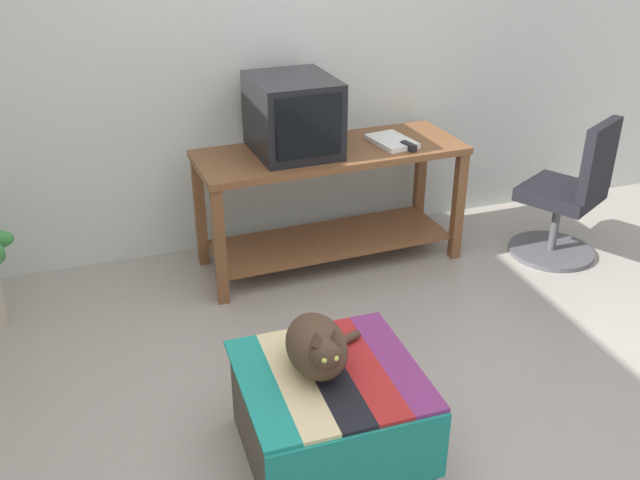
{
  "coord_description": "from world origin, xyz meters",
  "views": [
    {
      "loc": [
        -0.94,
        -2.03,
        2.1
      ],
      "look_at": [
        0.01,
        0.85,
        0.55
      ],
      "focal_mm": 39.66,
      "sensor_mm": 36.0,
      "label": 1
    }
  ],
  "objects_px": {
    "tv_monitor": "(293,116)",
    "stapler": "(409,146)",
    "keyboard": "(308,158)",
    "ottoman_with_blanket": "(329,413)",
    "book": "(392,141)",
    "desk": "(330,186)",
    "office_chair": "(569,199)",
    "cat": "(318,347)"
  },
  "relations": [
    {
      "from": "book",
      "to": "tv_monitor",
      "type": "bearing_deg",
      "value": 165.11
    },
    {
      "from": "ottoman_with_blanket",
      "to": "stapler",
      "type": "bearing_deg",
      "value": 55.61
    },
    {
      "from": "ottoman_with_blanket",
      "to": "tv_monitor",
      "type": "bearing_deg",
      "value": 78.27
    },
    {
      "from": "stapler",
      "to": "book",
      "type": "bearing_deg",
      "value": 97.57
    },
    {
      "from": "keyboard",
      "to": "stapler",
      "type": "bearing_deg",
      "value": -5.35
    },
    {
      "from": "desk",
      "to": "book",
      "type": "distance_m",
      "value": 0.44
    },
    {
      "from": "ottoman_with_blanket",
      "to": "stapler",
      "type": "xyz_separation_m",
      "value": [
        0.96,
        1.4,
        0.54
      ]
    },
    {
      "from": "tv_monitor",
      "to": "cat",
      "type": "distance_m",
      "value": 1.65
    },
    {
      "from": "cat",
      "to": "stapler",
      "type": "bearing_deg",
      "value": 56.39
    },
    {
      "from": "stapler",
      "to": "desk",
      "type": "bearing_deg",
      "value": 146.54
    },
    {
      "from": "desk",
      "to": "tv_monitor",
      "type": "height_order",
      "value": "tv_monitor"
    },
    {
      "from": "desk",
      "to": "office_chair",
      "type": "distance_m",
      "value": 1.44
    },
    {
      "from": "desk",
      "to": "cat",
      "type": "xyz_separation_m",
      "value": [
        -0.58,
        -1.52,
        0.02
      ]
    },
    {
      "from": "ottoman_with_blanket",
      "to": "cat",
      "type": "bearing_deg",
      "value": 141.17
    },
    {
      "from": "keyboard",
      "to": "ottoman_with_blanket",
      "type": "xyz_separation_m",
      "value": [
        -0.36,
        -1.42,
        -0.53
      ]
    },
    {
      "from": "book",
      "to": "stapler",
      "type": "relative_size",
      "value": 2.71
    },
    {
      "from": "stapler",
      "to": "cat",
      "type": "bearing_deg",
      "value": -139.57
    },
    {
      "from": "book",
      "to": "stapler",
      "type": "xyz_separation_m",
      "value": [
        0.05,
        -0.13,
        0.01
      ]
    },
    {
      "from": "book",
      "to": "ottoman_with_blanket",
      "type": "relative_size",
      "value": 0.43
    },
    {
      "from": "keyboard",
      "to": "stapler",
      "type": "relative_size",
      "value": 3.64
    },
    {
      "from": "stapler",
      "to": "tv_monitor",
      "type": "bearing_deg",
      "value": 150.41
    },
    {
      "from": "keyboard",
      "to": "stapler",
      "type": "xyz_separation_m",
      "value": [
        0.6,
        -0.02,
        0.01
      ]
    },
    {
      "from": "desk",
      "to": "keyboard",
      "type": "height_order",
      "value": "keyboard"
    },
    {
      "from": "tv_monitor",
      "to": "office_chair",
      "type": "relative_size",
      "value": 0.61
    },
    {
      "from": "book",
      "to": "ottoman_with_blanket",
      "type": "xyz_separation_m",
      "value": [
        -0.91,
        -1.53,
        -0.54
      ]
    },
    {
      "from": "tv_monitor",
      "to": "ottoman_with_blanket",
      "type": "relative_size",
      "value": 0.79
    },
    {
      "from": "desk",
      "to": "cat",
      "type": "relative_size",
      "value": 4.24
    },
    {
      "from": "tv_monitor",
      "to": "ottoman_with_blanket",
      "type": "xyz_separation_m",
      "value": [
        -0.33,
        -1.59,
        -0.73
      ]
    },
    {
      "from": "tv_monitor",
      "to": "office_chair",
      "type": "distance_m",
      "value": 1.74
    },
    {
      "from": "desk",
      "to": "ottoman_with_blanket",
      "type": "height_order",
      "value": "desk"
    },
    {
      "from": "tv_monitor",
      "to": "stapler",
      "type": "xyz_separation_m",
      "value": [
        0.63,
        -0.18,
        -0.19
      ]
    },
    {
      "from": "cat",
      "to": "office_chair",
      "type": "xyz_separation_m",
      "value": [
        1.96,
        1.11,
        -0.13
      ]
    },
    {
      "from": "desk",
      "to": "stapler",
      "type": "bearing_deg",
      "value": -22.65
    },
    {
      "from": "desk",
      "to": "keyboard",
      "type": "xyz_separation_m",
      "value": [
        -0.18,
        -0.14,
        0.24
      ]
    },
    {
      "from": "keyboard",
      "to": "book",
      "type": "bearing_deg",
      "value": 7.59
    },
    {
      "from": "keyboard",
      "to": "book",
      "type": "relative_size",
      "value": 1.34
    },
    {
      "from": "tv_monitor",
      "to": "book",
      "type": "height_order",
      "value": "tv_monitor"
    },
    {
      "from": "cat",
      "to": "tv_monitor",
      "type": "bearing_deg",
      "value": 79.14
    },
    {
      "from": "stapler",
      "to": "office_chair",
      "type": "bearing_deg",
      "value": -28.55
    },
    {
      "from": "ottoman_with_blanket",
      "to": "cat",
      "type": "distance_m",
      "value": 0.32
    },
    {
      "from": "office_chair",
      "to": "stapler",
      "type": "height_order",
      "value": "office_chair"
    },
    {
      "from": "keyboard",
      "to": "stapler",
      "type": "height_order",
      "value": "stapler"
    }
  ]
}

